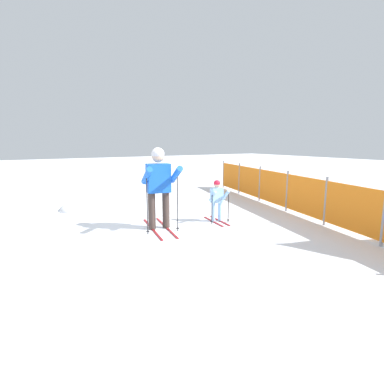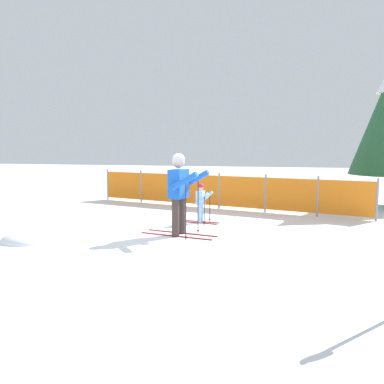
{
  "view_description": "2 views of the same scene",
  "coord_description": "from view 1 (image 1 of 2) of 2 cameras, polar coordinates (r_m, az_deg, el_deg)",
  "views": [
    {
      "loc": [
        6.24,
        -2.58,
        1.95
      ],
      "look_at": [
        0.17,
        1.02,
        0.75
      ],
      "focal_mm": 28.0,
      "sensor_mm": 36.0,
      "label": 1
    },
    {
      "loc": [
        2.48,
        -7.74,
        1.94
      ],
      "look_at": [
        0.4,
        0.75,
        0.9
      ],
      "focal_mm": 35.0,
      "sensor_mm": 36.0,
      "label": 2
    }
  ],
  "objects": [
    {
      "name": "skier_adult",
      "position": [
        6.59,
        -6.35,
        2.12
      ],
      "size": [
        1.75,
        0.85,
        1.81
      ],
      "rotation": [
        0.0,
        0.0,
        -0.17
      ],
      "color": "maroon",
      "rests_on": "ground_plane"
    },
    {
      "name": "safety_fence",
      "position": [
        8.77,
        17.68,
        0.17
      ],
      "size": [
        8.82,
        2.16,
        1.14
      ],
      "rotation": [
        0.0,
        0.0,
        -0.24
      ],
      "color": "gray",
      "rests_on": "ground_plane"
    },
    {
      "name": "ground_plane",
      "position": [
        7.03,
        -7.97,
        -6.52
      ],
      "size": [
        60.0,
        60.0,
        0.0
      ],
      "primitive_type": "plane",
      "color": "white"
    },
    {
      "name": "skier_child",
      "position": [
        7.26,
        4.8,
        -1.13
      ],
      "size": [
        0.98,
        0.51,
        1.03
      ],
      "rotation": [
        0.0,
        0.0,
        -0.13
      ],
      "color": "maroon",
      "rests_on": "ground_plane"
    },
    {
      "name": "snow_mound",
      "position": [
        9.24,
        -21.04,
        -3.15
      ],
      "size": [
        1.12,
        0.95,
        0.45
      ],
      "primitive_type": "ellipsoid",
      "color": "white",
      "rests_on": "ground_plane"
    }
  ]
}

